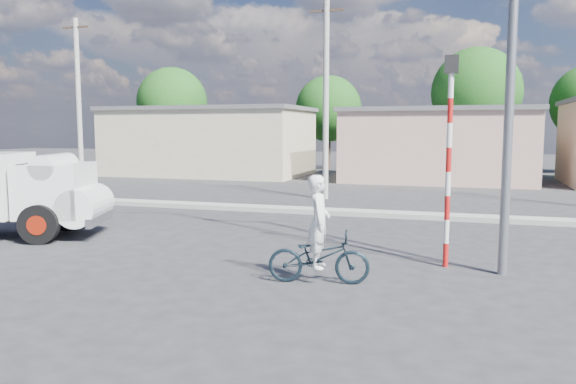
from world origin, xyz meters
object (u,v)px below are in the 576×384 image
(bicycle, at_px, (319,257))
(cyclist, at_px, (319,237))
(traffic_pole, at_px, (449,143))
(streetlight, at_px, (504,19))

(bicycle, xyz_separation_m, cyclist, (0.00, 0.00, 0.37))
(bicycle, bearing_deg, traffic_pole, -58.09)
(traffic_pole, bearing_deg, streetlight, -17.73)
(bicycle, bearing_deg, streetlight, -71.79)
(bicycle, distance_m, streetlight, 5.74)
(cyclist, distance_m, streetlight, 5.45)
(bicycle, distance_m, traffic_pole, 3.66)
(bicycle, height_order, streetlight, streetlight)
(cyclist, distance_m, traffic_pole, 3.46)
(streetlight, bearing_deg, cyclist, -151.51)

